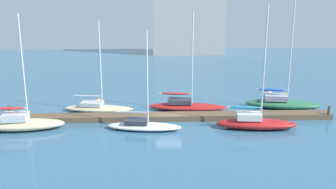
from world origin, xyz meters
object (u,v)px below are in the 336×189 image
sailboat_2 (143,125)px  sailboat_5 (282,102)px  sailboat_3 (187,105)px  sailboat_4 (255,122)px  sailboat_0 (23,123)px  mooring_buoy_orange (99,102)px  mooring_buoy_yellow (269,94)px  sailboat_1 (98,107)px  harbor_building_distant (187,10)px

sailboat_2 → sailboat_5: size_ratio=0.73×
sailboat_3 → sailboat_5: sailboat_5 is taller
sailboat_3 → sailboat_4: sailboat_4 is taller
sailboat_0 → sailboat_2: size_ratio=1.16×
sailboat_0 → sailboat_5: size_ratio=0.85×
mooring_buoy_orange → sailboat_4: bearing=-29.6°
sailboat_2 → mooring_buoy_yellow: (15.15, 11.59, -0.11)m
sailboat_1 → mooring_buoy_yellow: 20.81m
sailboat_4 → sailboat_2: bearing=-174.9°
mooring_buoy_yellow → harbor_building_distant: harbor_building_distant is taller
sailboat_0 → sailboat_1: (5.80, 5.49, -0.18)m
mooring_buoy_orange → harbor_building_distant: (14.22, 46.43, 9.59)m
sailboat_2 → mooring_buoy_yellow: 19.07m
sailboat_0 → mooring_buoy_yellow: bearing=17.8°
sailboat_3 → sailboat_0: bearing=-152.3°
sailboat_1 → harbor_building_distant: (13.91, 48.98, 9.51)m
sailboat_0 → harbor_building_distant: harbor_building_distant is taller
sailboat_3 → mooring_buoy_orange: size_ratio=13.80×
sailboat_4 → harbor_building_distant: bearing=97.3°
sailboat_3 → mooring_buoy_orange: 9.90m
sailboat_3 → harbor_building_distant: bearing=92.1°
sailboat_5 → harbor_building_distant: 49.73m
sailboat_1 → sailboat_5: 19.66m
sailboat_2 → sailboat_4: bearing=6.8°
mooring_buoy_orange → mooring_buoy_yellow: mooring_buoy_orange is taller
sailboat_1 → sailboat_2: 7.63m
sailboat_5 → sailboat_0: bearing=-154.8°
sailboat_3 → mooring_buoy_yellow: bearing=35.2°
sailboat_2 → mooring_buoy_orange: size_ratio=11.70×
sailboat_3 → sailboat_1: bearing=-172.1°
sailboat_1 → harbor_building_distant: harbor_building_distant is taller
sailboat_0 → sailboat_2: (10.67, -0.39, -0.21)m
mooring_buoy_yellow → sailboat_5: bearing=-93.8°
sailboat_4 → mooring_buoy_yellow: sailboat_4 is taller
sailboat_2 → sailboat_1: bearing=137.5°
sailboat_0 → sailboat_3: sailboat_3 is taller
sailboat_2 → mooring_buoy_orange: bearing=129.4°
sailboat_3 → mooring_buoy_yellow: (10.73, 5.64, -0.23)m
sailboat_5 → sailboat_3: bearing=-165.7°
sailboat_0 → mooring_buoy_orange: size_ratio=13.60×
sailboat_3 → harbor_building_distant: harbor_building_distant is taller
sailboat_2 → mooring_buoy_orange: (-5.16, 8.43, -0.05)m
sailboat_5 → mooring_buoy_yellow: sailboat_5 is taller
sailboat_4 → sailboat_5: 8.10m
sailboat_3 → sailboat_5: (10.38, 0.40, 0.08)m
sailboat_5 → harbor_building_distant: harbor_building_distant is taller
sailboat_4 → mooring_buoy_yellow: bearing=72.8°
mooring_buoy_orange → harbor_building_distant: 49.50m
sailboat_0 → mooring_buoy_orange: bearing=50.0°
sailboat_0 → sailboat_4: sailboat_4 is taller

